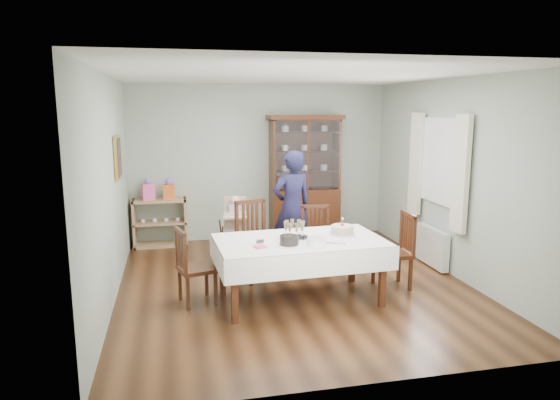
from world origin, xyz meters
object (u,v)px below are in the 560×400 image
object	(u,v)px
chair_end_right	(393,265)
champagne_tray	(294,233)
china_cabinet	(305,176)
high_chair	(236,236)
birthday_cake	(342,230)
sideboard	(160,223)
chair_far_right	(316,253)
woman	(292,208)
gift_bag_pink	(148,190)
chair_end_left	(196,281)
dining_table	(300,270)
chair_far_left	(257,256)
gift_bag_orange	(169,190)

from	to	relation	value
chair_end_right	champagne_tray	world-z (taller)	chair_end_right
china_cabinet	high_chair	world-z (taller)	china_cabinet
birthday_cake	chair_end_right	bearing A→B (deg)	7.15
sideboard	champagne_tray	size ratio (longest dim) A/B	2.57
chair_far_right	woman	xyz separation A→B (m)	(-0.23, 0.49, 0.57)
woman	gift_bag_pink	world-z (taller)	woman
chair_end_left	champagne_tray	bearing A→B (deg)	-110.48
sideboard	chair_end_left	size ratio (longest dim) A/B	0.98
dining_table	chair_end_left	distance (m)	1.25
woman	birthday_cake	size ratio (longest dim) A/B	5.33
chair_far_left	gift_bag_pink	world-z (taller)	gift_bag_pink
chair_end_left	gift_bag_pink	distance (m)	2.80
champagne_tray	birthday_cake	size ratio (longest dim) A/B	1.10
china_cabinet	high_chair	distance (m)	1.89
china_cabinet	gift_bag_orange	world-z (taller)	china_cabinet
dining_table	chair_far_right	size ratio (longest dim) A/B	2.19
china_cabinet	birthday_cake	distance (m)	2.75
gift_bag_orange	champagne_tray	bearing A→B (deg)	-62.02
dining_table	chair_far_right	distance (m)	1.09
chair_far_left	chair_end_left	xyz separation A→B (m)	(-0.85, -0.70, -0.04)
china_cabinet	high_chair	xyz separation A→B (m)	(-1.37, -1.09, -0.73)
high_chair	gift_bag_pink	xyz separation A→B (m)	(-1.30, 1.09, 0.57)
chair_far_right	gift_bag_pink	xyz separation A→B (m)	(-2.34, 1.86, 0.68)
birthday_cake	gift_bag_pink	size ratio (longest dim) A/B	0.87
dining_table	chair_end_left	xyz separation A→B (m)	(-1.23, 0.18, -0.11)
china_cabinet	gift_bag_pink	world-z (taller)	china_cabinet
chair_far_right	chair_end_left	distance (m)	1.88
chair_end_right	chair_end_left	bearing A→B (deg)	-88.00
sideboard	champagne_tray	distance (m)	3.25
birthday_cake	gift_bag_pink	distance (m)	3.65
dining_table	champagne_tray	world-z (taller)	champagne_tray
chair_far_left	high_chair	bearing A→B (deg)	86.03
sideboard	champagne_tray	xyz separation A→B (m)	(1.63, -2.78, 0.43)
sideboard	chair_far_left	world-z (taller)	chair_far_left
high_chair	champagne_tray	distance (m)	1.80
chair_far_left	woman	distance (m)	1.00
chair_far_left	birthday_cake	world-z (taller)	chair_far_left
china_cabinet	chair_end_right	world-z (taller)	china_cabinet
chair_far_right	high_chair	world-z (taller)	high_chair
dining_table	chair_far_right	bearing A→B (deg)	63.35
chair_far_right	birthday_cake	distance (m)	1.03
dining_table	chair_far_left	size ratio (longest dim) A/B	1.94
chair_end_left	gift_bag_pink	xyz separation A→B (m)	(-0.63, 2.64, 0.69)
woman	birthday_cake	distance (m)	1.40
chair_end_left	dining_table	bearing A→B (deg)	-113.06
chair_far_right	champagne_tray	size ratio (longest dim) A/B	2.68
sideboard	chair_end_right	size ratio (longest dim) A/B	0.92
dining_table	gift_bag_pink	distance (m)	3.43
dining_table	chair_far_left	world-z (taller)	chair_far_left
chair_end_right	birthday_cake	distance (m)	0.91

